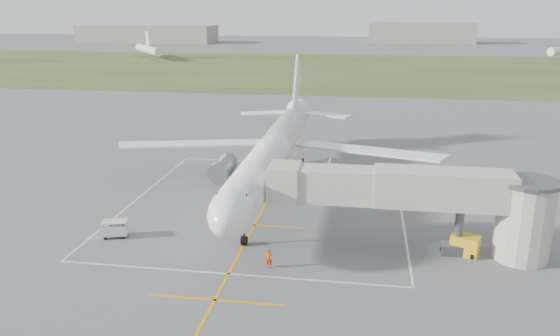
% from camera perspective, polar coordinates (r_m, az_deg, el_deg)
% --- Properties ---
extents(ground, '(700.00, 700.00, 0.00)m').
position_cam_1_polar(ground, '(61.31, -0.81, -2.48)').
color(ground, '#5A5B5D').
rests_on(ground, ground).
extents(grass_strip, '(700.00, 120.00, 0.02)m').
position_cam_1_polar(grass_strip, '(188.48, 6.01, 10.26)').
color(grass_strip, '#324E22').
rests_on(grass_strip, ground).
extents(apron_markings, '(28.20, 60.00, 0.01)m').
position_cam_1_polar(apron_markings, '(55.93, -1.82, -4.38)').
color(apron_markings, orange).
rests_on(apron_markings, ground).
extents(airliner, '(38.93, 46.75, 13.52)m').
position_cam_1_polar(airliner, '(60.75, -0.70, 1.67)').
color(airliner, white).
rests_on(airliner, ground).
extents(jet_bridge, '(23.40, 5.00, 7.20)m').
position_cam_1_polar(jet_bridge, '(46.57, 15.67, -3.15)').
color(jet_bridge, '#9F9C90').
rests_on(jet_bridge, ground).
extents(gpu_unit, '(2.62, 2.23, 1.68)m').
position_cam_1_polar(gpu_unit, '(48.41, 18.75, -7.65)').
color(gpu_unit, gold).
rests_on(gpu_unit, ground).
extents(baggage_cart, '(2.45, 1.81, 1.53)m').
position_cam_1_polar(baggage_cart, '(51.42, -16.85, -6.10)').
color(baggage_cart, silver).
rests_on(baggage_cart, ground).
extents(ramp_worker_nose, '(0.60, 0.42, 1.57)m').
position_cam_1_polar(ramp_worker_nose, '(43.71, -1.17, -9.45)').
color(ramp_worker_nose, '#DE4207').
rests_on(ramp_worker_nose, ground).
extents(ramp_worker_wing, '(1.10, 1.04, 1.79)m').
position_cam_1_polar(ramp_worker_wing, '(61.32, -5.29, -1.67)').
color(ramp_worker_wing, '#F55F07').
rests_on(ramp_worker_wing, ground).
extents(distant_hangars, '(345.00, 49.00, 12.00)m').
position_cam_1_polar(distant_hangars, '(323.74, 4.48, 13.74)').
color(distant_hangars, gray).
rests_on(distant_hangars, ground).
extents(distant_aircraft, '(194.04, 49.82, 8.85)m').
position_cam_1_polar(distant_aircraft, '(227.57, 8.36, 12.13)').
color(distant_aircraft, white).
rests_on(distant_aircraft, ground).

